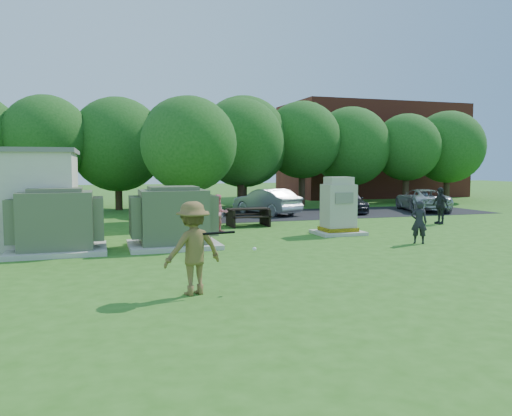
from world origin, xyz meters
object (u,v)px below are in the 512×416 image
object	(u,v)px
person_at_picnic	(219,213)
car_silver_a	(267,202)
picnic_table	(248,215)
car_white	(195,204)
car_silver_b	(422,200)
generator_cabinet	(338,209)
batter	(193,248)
person_walking_right	(440,206)
transformer_left	(57,222)
car_dark	(346,201)
transformer_right	(173,219)
person_by_generator	(419,222)

from	to	relation	value
person_at_picnic	car_silver_a	distance (m)	7.69
picnic_table	car_white	world-z (taller)	car_white
car_silver_b	car_silver_a	bearing A→B (deg)	12.55
generator_cabinet	picnic_table	world-z (taller)	generator_cabinet
batter	person_at_picnic	bearing A→B (deg)	-122.70
car_silver_b	person_at_picnic	bearing A→B (deg)	39.32
picnic_table	generator_cabinet	bearing A→B (deg)	-53.68
picnic_table	person_walking_right	distance (m)	9.10
batter	person_walking_right	bearing A→B (deg)	-161.86
transformer_left	person_walking_right	bearing A→B (deg)	9.40
generator_cabinet	car_dark	distance (m)	9.54
car_white	car_silver_a	bearing A→B (deg)	-2.83
picnic_table	car_silver_a	size ratio (longest dim) A/B	0.43
transformer_right	car_white	bearing A→B (deg)	74.90
person_by_generator	person_at_picnic	world-z (taller)	person_at_picnic
transformer_right	picnic_table	size ratio (longest dim) A/B	1.58
person_at_picnic	car_white	size ratio (longest dim) A/B	0.37
picnic_table	person_by_generator	xyz separation A→B (m)	(4.32, -6.73, 0.26)
picnic_table	person_by_generator	bearing A→B (deg)	-57.31
generator_cabinet	car_silver_a	world-z (taller)	generator_cabinet
transformer_right	person_by_generator	size ratio (longest dim) A/B	1.95
transformer_left	person_walking_right	size ratio (longest dim) A/B	1.72
transformer_right	generator_cabinet	distance (m)	6.88
car_silver_a	car_silver_b	xyz separation A→B (m)	(9.65, -0.85, -0.06)
generator_cabinet	car_dark	bearing A→B (deg)	60.21
generator_cabinet	batter	distance (m)	10.47
picnic_table	batter	distance (m)	12.11
person_by_generator	person_at_picnic	xyz separation A→B (m)	(-6.06, 5.11, 0.02)
person_at_picnic	person_walking_right	world-z (taller)	person_walking_right
picnic_table	person_by_generator	distance (m)	8.00
car_white	car_silver_a	world-z (taller)	car_silver_a
person_at_picnic	car_white	world-z (taller)	person_at_picnic
transformer_right	car_silver_a	xyz separation A→B (m)	(6.62, 9.56, -0.25)
person_at_picnic	person_walking_right	xyz separation A→B (m)	(10.61, -0.41, 0.09)
car_white	person_at_picnic	bearing A→B (deg)	-102.15
generator_cabinet	person_by_generator	world-z (taller)	generator_cabinet
transformer_right	car_silver_b	distance (m)	18.46
car_dark	car_silver_a	bearing A→B (deg)	-167.83
transformer_left	transformer_right	bearing A→B (deg)	0.00
transformer_left	car_white	distance (m)	10.81
generator_cabinet	car_dark	size ratio (longest dim) A/B	0.53
generator_cabinet	person_at_picnic	world-z (taller)	generator_cabinet
generator_cabinet	person_walking_right	world-z (taller)	generator_cabinet
batter	car_white	distance (m)	15.60
transformer_left	picnic_table	size ratio (longest dim) A/B	1.58
transformer_left	car_silver_a	distance (m)	14.07
transformer_right	picnic_table	distance (m)	6.31
transformer_left	person_at_picnic	distance (m)	6.83
picnic_table	person_at_picnic	xyz separation A→B (m)	(-1.74, -1.62, 0.28)
transformer_right	car_dark	size ratio (longest dim) A/B	0.69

